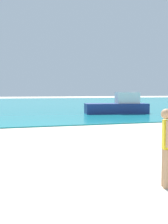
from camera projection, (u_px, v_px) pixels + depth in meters
water at (14, 103)px, 43.08m from camera, size 160.00×60.00×0.06m
person_standing at (166, 143)px, 5.32m from camera, size 0.20×0.34×1.53m
boat_near at (119, 106)px, 22.73m from camera, size 5.29×2.42×1.73m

